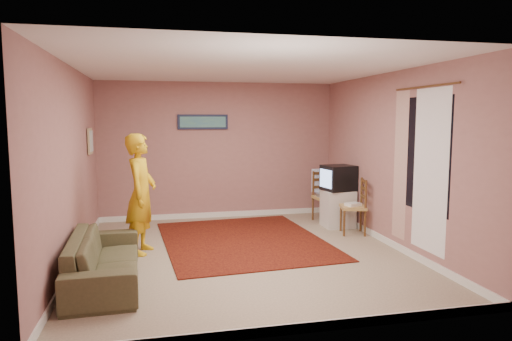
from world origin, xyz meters
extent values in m
plane|color=tan|center=(0.00, 0.00, 0.00)|extent=(5.00, 5.00, 0.00)
cube|color=#9F6C69|center=(0.00, 2.50, 1.30)|extent=(4.50, 0.02, 2.60)
cube|color=#9F6C69|center=(0.00, -2.50, 1.30)|extent=(4.50, 0.02, 2.60)
cube|color=#9F6C69|center=(-2.25, 0.00, 1.30)|extent=(0.02, 5.00, 2.60)
cube|color=#9F6C69|center=(2.25, 0.00, 1.30)|extent=(0.02, 5.00, 2.60)
cube|color=white|center=(0.00, 0.00, 2.60)|extent=(4.50, 5.00, 0.02)
cube|color=white|center=(0.00, 2.49, 0.05)|extent=(4.50, 0.02, 0.10)
cube|color=white|center=(0.00, -2.49, 0.05)|extent=(4.50, 0.02, 0.10)
cube|color=white|center=(-2.24, 0.00, 0.05)|extent=(0.02, 5.00, 0.10)
cube|color=white|center=(2.24, 0.00, 0.05)|extent=(0.02, 5.00, 0.10)
cube|color=black|center=(2.24, -0.90, 1.45)|extent=(0.01, 1.10, 1.50)
cube|color=white|center=(2.23, -1.05, 1.25)|extent=(0.01, 0.75, 2.10)
cube|color=beige|center=(2.21, -0.35, 1.25)|extent=(0.01, 0.35, 2.10)
cylinder|color=brown|center=(2.20, -0.90, 2.32)|extent=(0.02, 1.40, 0.02)
cube|color=#121833|center=(-0.30, 2.47, 1.85)|extent=(0.95, 0.03, 0.28)
cube|color=#33678D|center=(-0.30, 2.45, 1.85)|extent=(0.86, 0.01, 0.20)
cube|color=tan|center=(-2.22, 1.60, 1.55)|extent=(0.03, 0.38, 0.42)
cube|color=silver|center=(-2.20, 1.60, 1.55)|extent=(0.01, 0.30, 0.34)
cube|color=black|center=(0.13, 0.69, 0.01)|extent=(2.63, 3.19, 0.02)
cube|color=silver|center=(1.95, 1.25, 0.33)|extent=(0.51, 0.47, 0.65)
cube|color=black|center=(1.95, 1.25, 0.88)|extent=(0.58, 0.54, 0.44)
cube|color=#8CB2F2|center=(1.69, 1.20, 0.88)|extent=(0.08, 0.37, 0.31)
cube|color=tan|center=(1.89, 1.70, 0.45)|extent=(0.45, 0.43, 0.05)
cube|color=brown|center=(1.89, 1.70, 0.69)|extent=(0.42, 0.07, 0.48)
cube|color=#B0B0B5|center=(1.89, 1.70, 0.51)|extent=(0.40, 0.31, 0.06)
cube|color=#91ADEE|center=(1.89, 1.89, 0.75)|extent=(0.42, 0.05, 0.44)
cube|color=tan|center=(2.00, 0.73, 0.45)|extent=(0.49, 0.50, 0.05)
cube|color=brown|center=(2.00, 0.73, 0.69)|extent=(0.14, 0.41, 0.48)
cube|color=white|center=(2.00, 0.73, 0.50)|extent=(0.28, 0.24, 0.05)
imported|color=#4D492F|center=(-1.80, -0.77, 0.28)|extent=(0.83, 1.97, 0.57)
imported|color=gold|center=(-1.40, 0.37, 0.85)|extent=(0.55, 0.70, 1.71)
camera|label=1|loc=(-1.18, -6.20, 1.91)|focal=32.00mm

